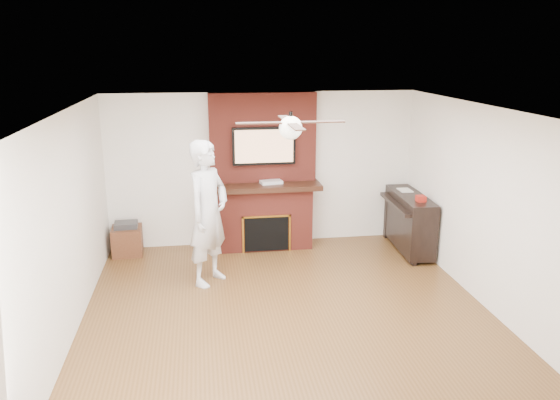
{
  "coord_description": "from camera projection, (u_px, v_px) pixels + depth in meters",
  "views": [
    {
      "loc": [
        -1.01,
        -5.93,
        3.18
      ],
      "look_at": [
        0.02,
        0.9,
        1.24
      ],
      "focal_mm": 35.0,
      "sensor_mm": 36.0,
      "label": 1
    }
  ],
  "objects": [
    {
      "name": "room_shell",
      "position": [
        290.0,
        220.0,
        6.31
      ],
      "size": [
        5.36,
        5.86,
        2.86
      ],
      "color": "#553519",
      "rests_on": "ground"
    },
    {
      "name": "tv",
      "position": [
        264.0,
        146.0,
        8.58
      ],
      "size": [
        1.0,
        0.08,
        0.6
      ],
      "color": "black",
      "rests_on": "fireplace"
    },
    {
      "name": "candle_orange",
      "position": [
        259.0,
        246.0,
        8.85
      ],
      "size": [
        0.07,
        0.07,
        0.13
      ],
      "primitive_type": "cylinder",
      "color": "orange",
      "rests_on": "ground"
    },
    {
      "name": "side_table",
      "position": [
        127.0,
        239.0,
        8.63
      ],
      "size": [
        0.48,
        0.48,
        0.53
      ],
      "rotation": [
        0.0,
        0.0,
        0.05
      ],
      "color": "#4F2816",
      "rests_on": "ground"
    },
    {
      "name": "person",
      "position": [
        208.0,
        213.0,
        7.41
      ],
      "size": [
        0.83,
        0.88,
        2.01
      ],
      "primitive_type": "imported",
      "rotation": [
        0.0,
        0.0,
        0.93
      ],
      "color": "silver",
      "rests_on": "ground"
    },
    {
      "name": "cable_box",
      "position": [
        271.0,
        182.0,
        8.7
      ],
      "size": [
        0.37,
        0.25,
        0.05
      ],
      "primitive_type": "cube",
      "rotation": [
        0.0,
        0.0,
        0.19
      ],
      "color": "silver",
      "rests_on": "fireplace"
    },
    {
      "name": "ceiling_fan",
      "position": [
        291.0,
        127.0,
        6.02
      ],
      "size": [
        1.21,
        1.21,
        0.31
      ],
      "color": "black",
      "rests_on": "room_shell"
    },
    {
      "name": "candle_cream",
      "position": [
        269.0,
        246.0,
        8.91
      ],
      "size": [
        0.09,
        0.09,
        0.1
      ],
      "primitive_type": "cylinder",
      "color": "beige",
      "rests_on": "ground"
    },
    {
      "name": "piano",
      "position": [
        409.0,
        221.0,
        8.74
      ],
      "size": [
        0.59,
        1.43,
        1.01
      ],
      "rotation": [
        0.0,
        0.0,
        -0.05
      ],
      "color": "black",
      "rests_on": "ground"
    },
    {
      "name": "fireplace",
      "position": [
        264.0,
        187.0,
        8.8
      ],
      "size": [
        1.78,
        0.64,
        2.5
      ],
      "color": "maroon",
      "rests_on": "ground"
    },
    {
      "name": "candle_blue",
      "position": [
        278.0,
        248.0,
        8.85
      ],
      "size": [
        0.06,
        0.06,
        0.08
      ],
      "primitive_type": "cylinder",
      "color": "#325597",
      "rests_on": "ground"
    },
    {
      "name": "candle_green",
      "position": [
        267.0,
        247.0,
        8.87
      ],
      "size": [
        0.08,
        0.08,
        0.09
      ],
      "primitive_type": "cylinder",
      "color": "#368435",
      "rests_on": "ground"
    }
  ]
}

